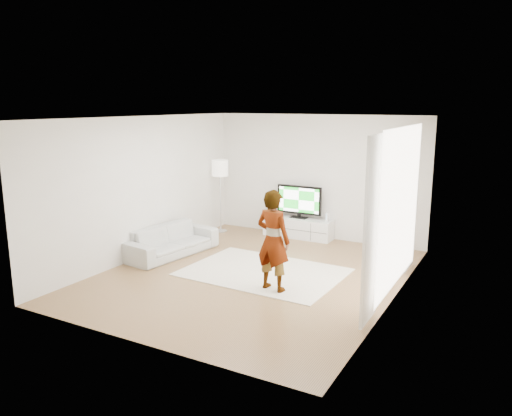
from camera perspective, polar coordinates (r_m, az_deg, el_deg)
The scene contains 17 objects.
floor at distance 9.10m, azimuth -0.34°, elevation -7.64°, with size 6.00×6.00×0.00m, color olive.
ceiling at distance 8.58m, azimuth -0.36°, elevation 10.27°, with size 6.00×6.00×0.00m, color white.
wall_left at distance 10.16m, azimuth -12.78°, elevation 2.30°, with size 0.02×6.00×2.80m, color white.
wall_right at distance 7.85m, azimuth 15.82°, elevation -0.65°, with size 0.02×6.00×2.80m, color white.
wall_back at distance 11.41m, azimuth 7.00°, elevation 3.54°, with size 5.00×0.02×2.80m, color white.
wall_front at distance 6.34m, azimuth -13.64°, elevation -3.48°, with size 5.00×0.02×2.80m, color white.
window at distance 8.13m, azimuth 16.18°, elevation 0.12°, with size 0.01×2.60×2.50m, color white.
curtain_near at distance 6.94m, azimuth 13.10°, elevation -2.55°, with size 0.04×0.70×2.60m, color white.
curtain_far at distance 9.42m, azimuth 17.43°, elevation 0.99°, with size 0.04×0.70×2.60m, color white.
media_console at distance 11.55m, azimuth 4.85°, elevation -2.24°, with size 1.61×0.46×0.45m.
television at distance 11.44m, azimuth 4.96°, elevation 0.86°, with size 1.08×0.21×0.75m.
game_console at distance 11.22m, azimuth 8.17°, elevation -1.03°, with size 0.06×0.15×0.20m.
potted_plant at distance 11.75m, azimuth 1.83°, elevation 0.14°, with size 0.22×0.22×0.39m, color #3F7238.
rug at distance 9.23m, azimuth 0.86°, elevation -7.32°, with size 2.80×2.02×0.01m, color white.
player at distance 8.14m, azimuth 1.97°, elevation -3.72°, with size 0.61×0.40×1.68m, color #334772.
sofa at distance 10.33m, azimuth -9.63°, elevation -3.68°, with size 2.03×0.80×0.59m, color #BBBCB7.
floor_lamp at distance 11.83m, azimuth -4.14°, elevation 4.21°, with size 0.38×0.38×1.73m.
Camera 1 is at (4.16, -7.49, 3.05)m, focal length 35.00 mm.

